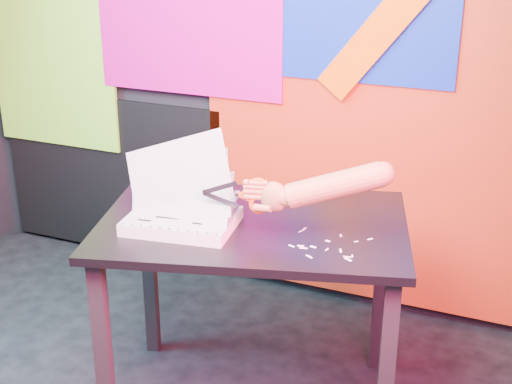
% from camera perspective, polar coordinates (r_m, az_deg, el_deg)
% --- Properties ---
extents(room, '(3.01, 3.01, 2.71)m').
position_cam_1_polar(room, '(2.05, -19.11, 9.08)').
color(room, black).
rests_on(room, ground).
extents(backdrop, '(2.88, 0.05, 2.08)m').
position_cam_1_polar(backdrop, '(3.31, -0.45, 7.53)').
color(backdrop, red).
rests_on(backdrop, ground).
extents(work_table, '(1.22, 0.97, 0.75)m').
position_cam_1_polar(work_table, '(2.52, -0.24, -4.58)').
color(work_table, '#282828').
rests_on(work_table, ground).
extents(printout_stack, '(0.44, 0.32, 0.34)m').
position_cam_1_polar(printout_stack, '(2.44, -5.95, -2.07)').
color(printout_stack, silver).
rests_on(printout_stack, work_table).
extents(scissors, '(0.22, 0.06, 0.13)m').
position_cam_1_polar(scissors, '(2.31, -0.17, -0.29)').
color(scissors, '#ABACB3').
rests_on(scissors, printout_stack).
extents(hand_forearm, '(0.46, 0.16, 0.19)m').
position_cam_1_polar(hand_forearm, '(2.27, 5.50, 0.40)').
color(hand_forearm, '#A46234').
rests_on(hand_forearm, work_table).
extents(paper_clippings, '(0.24, 0.22, 0.00)m').
position_cam_1_polar(paper_clippings, '(2.30, 5.60, -4.39)').
color(paper_clippings, white).
rests_on(paper_clippings, work_table).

